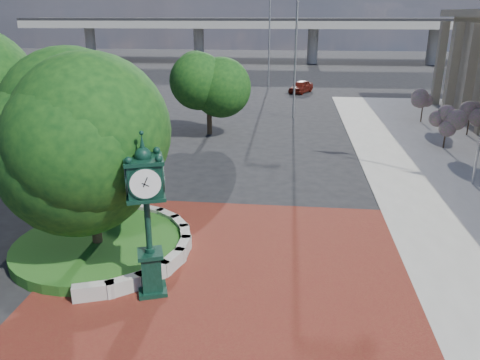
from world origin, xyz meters
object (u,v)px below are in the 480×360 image
street_lamp_near (299,47)px  street_lamp_far (271,35)px  post_clock (147,210)px  parked_car (301,87)px

street_lamp_near → street_lamp_far: bearing=100.2°
post_clock → street_lamp_far: bearing=88.1°
street_lamp_near → street_lamp_far: size_ratio=0.97×
post_clock → street_lamp_near: bearing=80.5°
street_lamp_near → post_clock: bearing=-99.5°
parked_car → street_lamp_near: (-0.52, -13.33, 5.05)m
parked_car → street_lamp_far: 7.22m
parked_car → street_lamp_far: size_ratio=0.39×
parked_car → street_lamp_near: size_ratio=0.40×
street_lamp_far → post_clock: bearing=-91.9°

